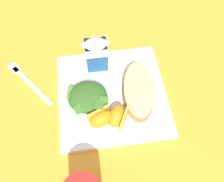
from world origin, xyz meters
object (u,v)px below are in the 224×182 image
orange_wedge_middle (119,116)px  metal_fork (26,80)px  cheesy_pizza_bread (138,91)px  orange_wedge_front (101,118)px  green_salad_pile (88,97)px  white_plate (112,94)px  milk_carton (96,52)px

orange_wedge_middle → metal_fork: 0.29m
cheesy_pizza_bread → orange_wedge_middle: size_ratio=2.57×
orange_wedge_front → orange_wedge_middle: 0.04m
metal_fork → green_salad_pile: bearing=-30.2°
cheesy_pizza_bread → white_plate: bearing=167.9°
green_salad_pile → cheesy_pizza_bread: bearing=-0.0°
green_salad_pile → orange_wedge_middle: size_ratio=1.50×
milk_carton → orange_wedge_middle: size_ratio=1.57×
green_salad_pile → orange_wedge_front: size_ratio=1.51×
cheesy_pizza_bread → green_salad_pile: (-0.13, 0.00, 0.00)m
white_plate → metal_fork: white_plate is taller
metal_fork → orange_wedge_front: bearing=-39.7°
white_plate → metal_fork: size_ratio=1.75×
green_salad_pile → orange_wedge_middle: green_salad_pile is taller
cheesy_pizza_bread → orange_wedge_front: bearing=-149.0°
white_plate → milk_carton: (-0.03, 0.09, 0.07)m
white_plate → orange_wedge_middle: orange_wedge_middle is taller
cheesy_pizza_bread → orange_wedge_front: size_ratio=2.58×
green_salad_pile → milk_carton: (0.04, 0.11, 0.04)m
green_salad_pile → metal_fork: size_ratio=0.65×
milk_carton → orange_wedge_middle: milk_carton is taller
white_plate → cheesy_pizza_bread: size_ratio=1.56×
milk_carton → orange_wedge_front: (-0.01, -0.17, -0.04)m
white_plate → orange_wedge_front: (-0.04, -0.08, 0.03)m
orange_wedge_front → cheesy_pizza_bread: bearing=31.0°
green_salad_pile → orange_wedge_front: 0.07m
green_salad_pile → orange_wedge_front: bearing=-67.4°
green_salad_pile → metal_fork: (-0.17, 0.10, -0.03)m
orange_wedge_middle → metal_fork: orange_wedge_middle is taller
milk_carton → orange_wedge_front: bearing=-93.3°
milk_carton → metal_fork: milk_carton is taller
orange_wedge_front → milk_carton: bearing=86.7°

